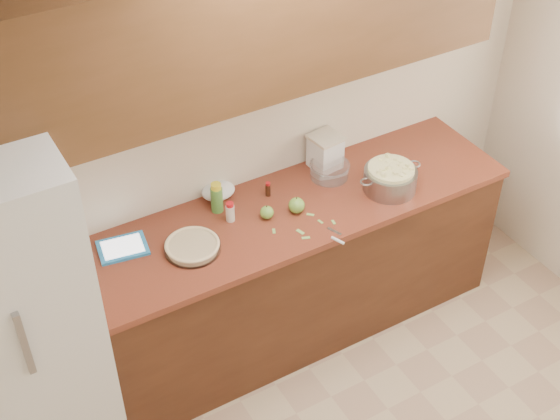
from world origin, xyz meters
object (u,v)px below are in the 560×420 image
pie (192,246)px  colander (390,179)px  flour_canister (325,151)px  tablet (123,248)px

pie → colander: colander is taller
colander → flour_canister: size_ratio=1.91×
flour_canister → tablet: 1.27m
colander → flour_canister: 0.41m
pie → flour_canister: size_ratio=1.40×
colander → pie: bearing=175.7°
flour_canister → tablet: bearing=-176.0°
flour_canister → colander: bearing=-61.7°
flour_canister → tablet: (-1.26, -0.09, -0.10)m
colander → tablet: colander is taller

